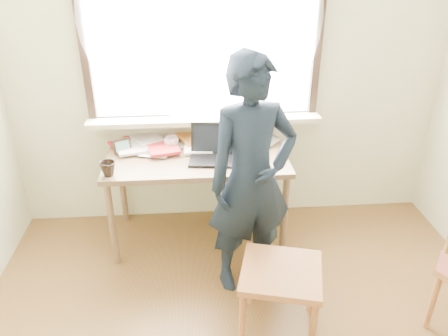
{
  "coord_description": "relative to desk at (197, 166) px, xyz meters",
  "views": [
    {
      "loc": [
        -0.31,
        -1.37,
        2.18
      ],
      "look_at": [
        -0.12,
        0.95,
        0.98
      ],
      "focal_mm": 35.0,
      "sensor_mm": 36.0,
      "label": 1
    }
  ],
  "objects": [
    {
      "name": "mug_dark",
      "position": [
        -0.62,
        -0.25,
        0.13
      ],
      "size": [
        0.14,
        0.14,
        0.1
      ],
      "primitive_type": "imported",
      "rotation": [
        0.0,
        0.0,
        -0.25
      ],
      "color": "black",
      "rests_on": "desk"
    },
    {
      "name": "work_chair",
      "position": [
        0.46,
        -1.03,
        -0.26
      ],
      "size": [
        0.56,
        0.55,
        0.48
      ],
      "color": "#9F6234",
      "rests_on": "ground"
    },
    {
      "name": "desk_clutter",
      "position": [
        -0.08,
        0.19,
        0.1
      ],
      "size": [
        0.77,
        0.47,
        0.05
      ],
      "color": "white",
      "rests_on": "desk"
    },
    {
      "name": "laptop",
      "position": [
        0.13,
        -0.03,
        0.13
      ],
      "size": [
        0.39,
        0.33,
        0.24
      ],
      "color": "black",
      "rests_on": "desk"
    },
    {
      "name": "book_b",
      "position": [
        0.47,
        0.27,
        0.09
      ],
      "size": [
        0.32,
        0.33,
        0.02
      ],
      "primitive_type": "imported",
      "rotation": [
        0.0,
        0.0,
        -0.69
      ],
      "color": "white",
      "rests_on": "desk"
    },
    {
      "name": "desk",
      "position": [
        0.0,
        0.0,
        0.0
      ],
      "size": [
        1.37,
        0.69,
        0.74
      ],
      "color": "brown",
      "rests_on": "ground"
    },
    {
      "name": "person",
      "position": [
        0.34,
        -0.54,
        0.16
      ],
      "size": [
        0.68,
        0.53,
        1.64
      ],
      "primitive_type": "imported",
      "rotation": [
        0.0,
        0.0,
        0.26
      ],
      "color": "black",
      "rests_on": "ground"
    },
    {
      "name": "mouse",
      "position": [
        0.43,
        -0.1,
        0.09
      ],
      "size": [
        0.09,
        0.06,
        0.03
      ],
      "primitive_type": "ellipsoid",
      "color": "black",
      "rests_on": "desk"
    },
    {
      "name": "book_a",
      "position": [
        -0.46,
        0.22,
        0.09
      ],
      "size": [
        0.31,
        0.34,
        0.03
      ],
      "primitive_type": "imported",
      "rotation": [
        0.0,
        0.0,
        0.48
      ],
      "color": "white",
      "rests_on": "desk"
    },
    {
      "name": "mug_white",
      "position": [
        -0.2,
        0.17,
        0.12
      ],
      "size": [
        0.14,
        0.14,
        0.09
      ],
      "primitive_type": "imported",
      "rotation": [
        0.0,
        0.0,
        0.24
      ],
      "color": "white",
      "rests_on": "desk"
    },
    {
      "name": "picture_frame",
      "position": [
        -0.57,
        0.1,
        0.13
      ],
      "size": [
        0.13,
        0.08,
        0.11
      ],
      "color": "black",
      "rests_on": "desk"
    },
    {
      "name": "room_shell",
      "position": [
        0.25,
        -1.43,
        0.98
      ],
      "size": [
        3.52,
        4.02,
        2.61
      ],
      "color": "beige",
      "rests_on": "ground"
    }
  ]
}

